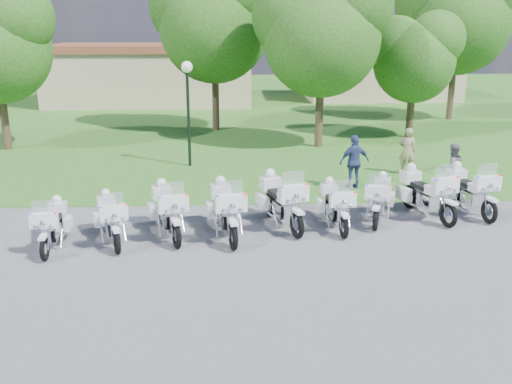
{
  "coord_description": "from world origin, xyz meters",
  "views": [
    {
      "loc": [
        -0.38,
        -14.08,
        5.46
      ],
      "look_at": [
        0.29,
        1.2,
        0.95
      ],
      "focal_mm": 40.0,
      "sensor_mm": 36.0,
      "label": 1
    }
  ],
  "objects_px": {
    "motorcycle_8": "(470,189)",
    "motorcycle_4": "(281,200)",
    "motorcycle_5": "(335,204)",
    "lamp_post": "(187,88)",
    "motorcycle_7": "(426,192)",
    "bystander_b": "(452,168)",
    "motorcycle_2": "(168,210)",
    "motorcycle_3": "(226,209)",
    "motorcycle_1": "(110,218)",
    "motorcycle_0": "(52,224)",
    "bystander_c": "(354,162)",
    "motorcycle_6": "(380,198)",
    "bystander_a": "(407,151)"
  },
  "relations": [
    {
      "from": "motorcycle_0",
      "to": "motorcycle_1",
      "type": "relative_size",
      "value": 0.99
    },
    {
      "from": "lamp_post",
      "to": "bystander_b",
      "type": "xyz_separation_m",
      "value": [
        9.01,
        -4.19,
        -2.27
      ]
    },
    {
      "from": "motorcycle_8",
      "to": "motorcycle_4",
      "type": "bearing_deg",
      "value": -0.52
    },
    {
      "from": "motorcycle_2",
      "to": "motorcycle_1",
      "type": "bearing_deg",
      "value": -0.79
    },
    {
      "from": "bystander_b",
      "to": "motorcycle_5",
      "type": "bearing_deg",
      "value": 26.18
    },
    {
      "from": "motorcycle_7",
      "to": "bystander_b",
      "type": "xyz_separation_m",
      "value": [
        1.65,
        2.33,
        0.12
      ]
    },
    {
      "from": "bystander_c",
      "to": "motorcycle_8",
      "type": "bearing_deg",
      "value": 121.78
    },
    {
      "from": "motorcycle_2",
      "to": "motorcycle_7",
      "type": "distance_m",
      "value": 7.53
    },
    {
      "from": "motorcycle_2",
      "to": "bystander_a",
      "type": "distance_m",
      "value": 10.35
    },
    {
      "from": "motorcycle_5",
      "to": "lamp_post",
      "type": "relative_size",
      "value": 0.56
    },
    {
      "from": "motorcycle_2",
      "to": "motorcycle_3",
      "type": "bearing_deg",
      "value": 158.87
    },
    {
      "from": "motorcycle_6",
      "to": "motorcycle_8",
      "type": "xyz_separation_m",
      "value": [
        2.87,
        0.58,
        0.06
      ]
    },
    {
      "from": "motorcycle_6",
      "to": "motorcycle_8",
      "type": "distance_m",
      "value": 2.93
    },
    {
      "from": "motorcycle_1",
      "to": "bystander_a",
      "type": "distance_m",
      "value": 11.76
    },
    {
      "from": "motorcycle_7",
      "to": "lamp_post",
      "type": "relative_size",
      "value": 0.61
    },
    {
      "from": "bystander_b",
      "to": "bystander_c",
      "type": "distance_m",
      "value": 3.22
    },
    {
      "from": "bystander_a",
      "to": "bystander_b",
      "type": "bearing_deg",
      "value": 126.68
    },
    {
      "from": "motorcycle_5",
      "to": "bystander_c",
      "type": "distance_m",
      "value": 4.06
    },
    {
      "from": "motorcycle_0",
      "to": "bystander_b",
      "type": "relative_size",
      "value": 1.27
    },
    {
      "from": "motorcycle_7",
      "to": "bystander_a",
      "type": "height_order",
      "value": "bystander_a"
    },
    {
      "from": "lamp_post",
      "to": "motorcycle_3",
      "type": "bearing_deg",
      "value": -79.31
    },
    {
      "from": "motorcycle_7",
      "to": "bystander_a",
      "type": "distance_m",
      "value": 4.94
    },
    {
      "from": "motorcycle_0",
      "to": "lamp_post",
      "type": "distance_m",
      "value": 9.37
    },
    {
      "from": "motorcycle_5",
      "to": "lamp_post",
      "type": "bearing_deg",
      "value": -63.02
    },
    {
      "from": "motorcycle_5",
      "to": "bystander_a",
      "type": "relative_size",
      "value": 1.3
    },
    {
      "from": "motorcycle_4",
      "to": "lamp_post",
      "type": "distance_m",
      "value": 8.14
    },
    {
      "from": "motorcycle_7",
      "to": "bystander_b",
      "type": "relative_size",
      "value": 1.49
    },
    {
      "from": "bystander_a",
      "to": "motorcycle_1",
      "type": "bearing_deg",
      "value": 54.18
    },
    {
      "from": "motorcycle_0",
      "to": "motorcycle_2",
      "type": "xyz_separation_m",
      "value": [
        2.83,
        0.76,
        0.1
      ]
    },
    {
      "from": "motorcycle_5",
      "to": "motorcycle_1",
      "type": "bearing_deg",
      "value": 3.55
    },
    {
      "from": "lamp_post",
      "to": "bystander_c",
      "type": "distance_m",
      "value": 7.18
    },
    {
      "from": "motorcycle_1",
      "to": "motorcycle_7",
      "type": "distance_m",
      "value": 9.02
    },
    {
      "from": "motorcycle_3",
      "to": "motorcycle_7",
      "type": "height_order",
      "value": "motorcycle_3"
    },
    {
      "from": "bystander_c",
      "to": "motorcycle_5",
      "type": "bearing_deg",
      "value": 55.51
    },
    {
      "from": "motorcycle_0",
      "to": "motorcycle_3",
      "type": "distance_m",
      "value": 4.43
    },
    {
      "from": "motorcycle_3",
      "to": "motorcycle_4",
      "type": "distance_m",
      "value": 1.7
    },
    {
      "from": "motorcycle_6",
      "to": "bystander_c",
      "type": "xyz_separation_m",
      "value": [
        -0.05,
        3.3,
        0.28
      ]
    },
    {
      "from": "bystander_b",
      "to": "bystander_c",
      "type": "bearing_deg",
      "value": -20.88
    },
    {
      "from": "motorcycle_5",
      "to": "lamp_post",
      "type": "distance_m",
      "value": 8.97
    },
    {
      "from": "motorcycle_4",
      "to": "motorcycle_5",
      "type": "bearing_deg",
      "value": 155.64
    },
    {
      "from": "motorcycle_0",
      "to": "motorcycle_5",
      "type": "height_order",
      "value": "motorcycle_5"
    },
    {
      "from": "motorcycle_8",
      "to": "bystander_b",
      "type": "relative_size",
      "value": 1.49
    },
    {
      "from": "motorcycle_6",
      "to": "motorcycle_0",
      "type": "bearing_deg",
      "value": 30.38
    },
    {
      "from": "motorcycle_3",
      "to": "motorcycle_5",
      "type": "distance_m",
      "value": 3.09
    },
    {
      "from": "motorcycle_8",
      "to": "bystander_a",
      "type": "height_order",
      "value": "bystander_a"
    },
    {
      "from": "motorcycle_3",
      "to": "bystander_a",
      "type": "distance_m",
      "value": 9.21
    },
    {
      "from": "motorcycle_4",
      "to": "motorcycle_7",
      "type": "bearing_deg",
      "value": 170.6
    },
    {
      "from": "motorcycle_8",
      "to": "bystander_b",
      "type": "height_order",
      "value": "motorcycle_8"
    },
    {
      "from": "motorcycle_8",
      "to": "bystander_c",
      "type": "bearing_deg",
      "value": -52.63
    },
    {
      "from": "motorcycle_5",
      "to": "motorcycle_6",
      "type": "relative_size",
      "value": 1.03
    }
  ]
}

